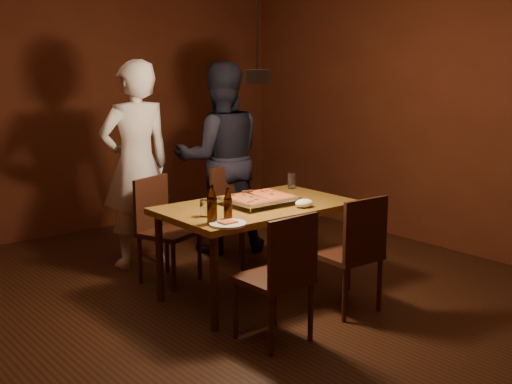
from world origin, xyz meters
TOP-DOWN VIEW (x-y plane):
  - room_shell at (0.00, 0.00)m, footprint 6.00×6.00m
  - dining_table at (0.18, 0.23)m, footprint 1.50×0.90m
  - chair_far_left at (-0.22, 1.02)m, footprint 0.54×0.54m
  - chair_far_right at (0.60, 1.06)m, footprint 0.48×0.48m
  - chair_near_left at (-0.27, -0.59)m, footprint 0.43×0.43m
  - chair_near_right at (0.51, -0.52)m, footprint 0.44×0.44m
  - pizza_tray at (0.21, 0.23)m, footprint 0.59×0.50m
  - pizza_meat at (0.08, 0.22)m, footprint 0.25×0.39m
  - pizza_cheese at (0.33, 0.24)m, footprint 0.28×0.42m
  - spatula at (0.21, 0.26)m, footprint 0.10×0.24m
  - beer_bottle_a at (-0.43, -0.04)m, footprint 0.07×0.07m
  - beer_bottle_b at (-0.29, -0.03)m, footprint 0.06×0.06m
  - water_glass_left at (-0.36, 0.16)m, footprint 0.08×0.08m
  - water_glass_right at (0.83, 0.54)m, footprint 0.07×0.07m
  - plate_slice at (-0.38, -0.15)m, footprint 0.26×0.26m
  - napkin at (0.40, -0.08)m, footprint 0.15×0.12m
  - diner_white at (-0.17, 1.53)m, footprint 0.71×0.48m
  - diner_dark at (0.70, 1.43)m, footprint 1.11×1.01m
  - pendant_lamp at (0.00, 0.00)m, footprint 0.18×0.18m

SIDE VIEW (x-z plane):
  - chair_far_left at x=-0.22m, z-range 0.29..0.78m
  - chair_far_right at x=0.60m, z-range 0.29..0.78m
  - chair_near_left at x=-0.27m, z-range 0.29..0.78m
  - chair_near_right at x=0.51m, z-range 0.29..0.78m
  - dining_table at x=0.18m, z-range 0.30..1.05m
  - plate_slice at x=-0.38m, z-range 0.75..0.77m
  - pizza_tray at x=0.21m, z-range 0.75..0.80m
  - napkin at x=0.40m, z-range 0.75..0.81m
  - pizza_meat at x=0.08m, z-range 0.80..0.82m
  - pizza_cheese at x=0.33m, z-range 0.80..0.82m
  - water_glass_left at x=-0.36m, z-range 0.75..0.87m
  - spatula at x=0.21m, z-range 0.79..0.83m
  - water_glass_right at x=0.83m, z-range 0.75..0.89m
  - beer_bottle_b at x=-0.29m, z-range 0.75..0.98m
  - beer_bottle_a at x=-0.43m, z-range 0.75..1.02m
  - diner_dark at x=0.70m, z-range 0.00..1.85m
  - diner_white at x=-0.17m, z-range 0.00..1.87m
  - room_shell at x=0.00m, z-range -1.60..4.40m
  - pendant_lamp at x=0.00m, z-range 1.21..2.31m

